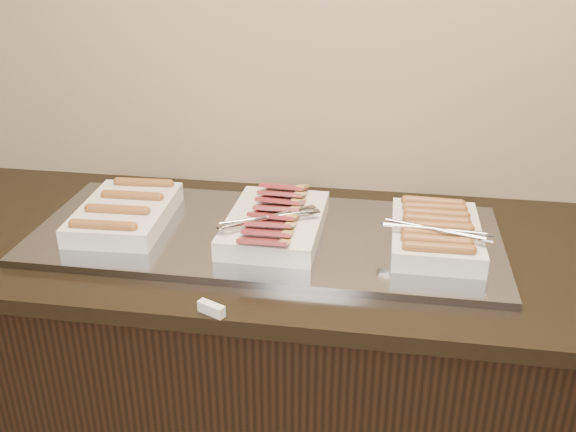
% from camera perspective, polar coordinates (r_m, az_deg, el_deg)
% --- Properties ---
extents(counter, '(2.06, 0.76, 0.90)m').
position_cam_1_polar(counter, '(1.92, -1.19, -14.07)').
color(counter, black).
rests_on(counter, ground).
extents(warming_tray, '(1.20, 0.50, 0.02)m').
position_cam_1_polar(warming_tray, '(1.67, -1.96, -1.73)').
color(warming_tray, gray).
rests_on(warming_tray, counter).
extents(dish_left, '(0.24, 0.35, 0.07)m').
position_cam_1_polar(dish_left, '(1.76, -14.26, 0.31)').
color(dish_left, silver).
rests_on(dish_left, warming_tray).
extents(dish_center, '(0.26, 0.38, 0.09)m').
position_cam_1_polar(dish_center, '(1.64, -1.19, -0.50)').
color(dish_center, silver).
rests_on(dish_center, warming_tray).
extents(dish_right, '(0.27, 0.32, 0.08)m').
position_cam_1_polar(dish_right, '(1.63, 13.00, -1.46)').
color(dish_right, silver).
rests_on(dish_right, warming_tray).
extents(label_holder, '(0.06, 0.04, 0.02)m').
position_cam_1_polar(label_holder, '(1.38, -6.82, -8.19)').
color(label_holder, silver).
rests_on(label_holder, counter).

